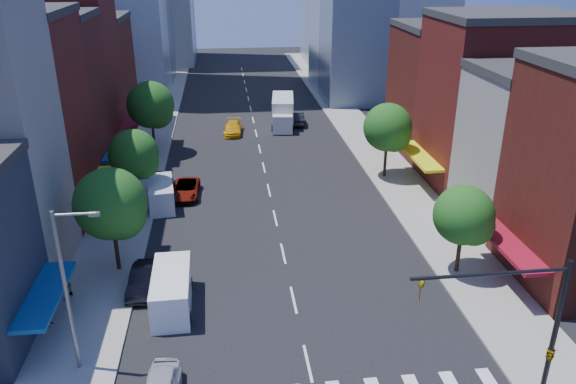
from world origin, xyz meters
name	(u,v)px	position (x,y,z in m)	size (l,w,h in m)	color
ground	(308,363)	(0.00, 0.00, 0.00)	(220.00, 220.00, 0.00)	black
sidewalk_left	(150,141)	(-12.50, 40.00, 0.07)	(5.00, 120.00, 0.15)	gray
sidewalk_right	(360,134)	(12.50, 40.00, 0.07)	(5.00, 120.00, 0.15)	gray
bldg_left_2	(1,125)	(-21.00, 20.50, 8.00)	(12.00, 9.00, 16.00)	maroon
bldg_left_3	(34,104)	(-21.00, 29.00, 7.50)	(12.00, 8.00, 15.00)	#511B14
bldg_left_4	(57,75)	(-21.00, 37.50, 8.50)	(12.00, 9.00, 17.00)	maroon
bldg_left_5	(80,76)	(-21.00, 47.00, 6.50)	(12.00, 10.00, 13.00)	#511B14
bldg_right_1	(547,151)	(21.00, 15.00, 6.00)	(12.00, 8.00, 12.00)	beige
bldg_right_2	(497,104)	(21.00, 24.00, 7.50)	(12.00, 10.00, 15.00)	maroon
bldg_right_3	(453,91)	(21.00, 34.00, 6.50)	(12.00, 10.00, 13.00)	#511B14
traffic_signal	(542,339)	(9.94, -4.50, 4.16)	(7.24, 2.24, 8.00)	black
streetlight	(68,283)	(-11.81, 1.00, 5.28)	(2.25, 0.25, 9.00)	slate
tree_left_near	(113,207)	(-11.35, 10.92, 4.87)	(4.80, 4.80, 7.30)	black
tree_left_mid	(135,156)	(-11.35, 21.92, 4.53)	(4.20, 4.20, 6.65)	black
tree_left_far	(152,107)	(-11.35, 35.92, 5.20)	(5.00, 5.00, 7.75)	black
tree_right_near	(466,218)	(11.65, 7.92, 4.19)	(4.00, 4.00, 6.20)	black
tree_right_far	(389,129)	(11.65, 25.92, 4.86)	(4.60, 4.60, 7.20)	black
parked_car_second	(143,279)	(-9.50, 8.36, 0.74)	(1.56, 4.48, 1.48)	black
parked_car_third	(186,189)	(-7.50, 23.49, 0.68)	(2.26, 4.90, 1.36)	#999999
parked_car_rear	(163,189)	(-9.50, 23.38, 0.81)	(2.26, 5.56, 1.61)	black
cargo_van_near	(172,292)	(-7.50, 5.98, 1.18)	(2.37, 5.63, 2.38)	white
cargo_van_far	(161,195)	(-9.48, 21.51, 1.08)	(2.62, 5.33, 2.19)	silver
taxi	(233,128)	(-2.77, 42.22, 0.72)	(2.02, 4.98, 1.44)	#E6A20C
traffic_car_oncoming	(297,118)	(5.50, 45.41, 0.79)	(1.67, 4.79, 1.58)	black
traffic_car_far	(285,113)	(4.28, 48.69, 0.70)	(1.65, 4.10, 1.40)	#999999
box_truck	(283,112)	(3.63, 45.22, 1.65)	(3.50, 8.92, 3.50)	silver
pedestrian_near	(48,312)	(-14.50, 4.91, 1.03)	(0.64, 0.42, 1.76)	#999999
pedestrian_far	(64,285)	(-14.23, 7.73, 1.10)	(0.93, 0.72, 1.91)	#999999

